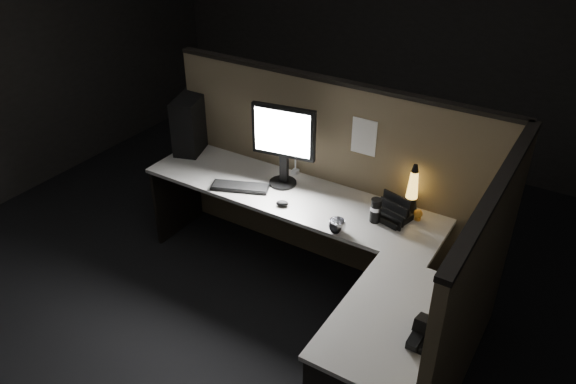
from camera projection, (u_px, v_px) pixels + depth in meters
The scene contains 17 objects.
floor at pixel (263, 323), 3.99m from camera, with size 6.00×6.00×0.00m, color black.
room_shell at pixel (257, 112), 3.14m from camera, with size 6.00×6.00×6.00m.
partition_back at pixel (329, 177), 4.27m from camera, with size 2.66×0.06×1.50m, color brown.
partition_right at pixel (472, 305), 3.07m from camera, with size 0.06×1.66×1.50m, color brown.
desk at pixel (304, 248), 3.79m from camera, with size 2.60×1.60×0.73m.
pc_tower at pixel (192, 122), 4.61m from camera, with size 0.20×0.43×0.46m, color black.
monitor at pixel (283, 138), 4.03m from camera, with size 0.48×0.21×0.62m.
keyboard at pixel (240, 187), 4.16m from camera, with size 0.42×0.14×0.02m, color black.
mouse at pixel (282, 203), 3.95m from camera, with size 0.09×0.06×0.03m, color black.
clip_lamp at pixel (291, 161), 4.22m from camera, with size 0.05×0.19×0.25m.
organizer at pixel (393, 213), 3.81m from camera, with size 0.27×0.25×0.17m.
lava_lamp at pixel (412, 192), 3.82m from camera, with size 0.10×0.10×0.37m.
travel_mug at pixel (376, 210), 3.75m from camera, with size 0.08×0.08×0.17m, color black.
steel_mug at pixel (337, 226), 3.66m from camera, with size 0.12×0.12×0.09m, color silver.
figurine at pixel (418, 213), 3.78m from camera, with size 0.06×0.06×0.06m, color orange.
pinned_paper at pixel (364, 137), 3.90m from camera, with size 0.19×0.00×0.27m, color white.
desk_phone at pixel (433, 336), 2.83m from camera, with size 0.22×0.23×0.13m.
Camera 1 is at (1.68, -2.38, 2.88)m, focal length 35.00 mm.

